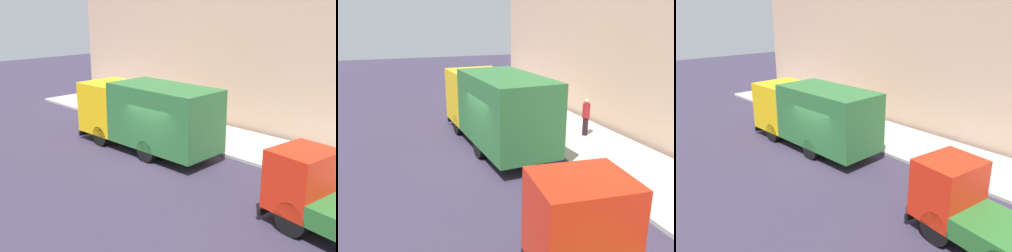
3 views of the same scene
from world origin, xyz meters
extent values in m
plane|color=#352E44|center=(0.00, 0.00, 0.00)|extent=(80.00, 80.00, 0.00)
cube|color=#B1ACA4|center=(4.96, 0.00, 0.07)|extent=(3.92, 30.00, 0.13)
cube|color=tan|center=(7.42, 0.00, 5.53)|extent=(0.50, 30.00, 11.07)
cube|color=yellow|center=(0.98, 4.01, 1.74)|extent=(2.58, 2.48, 2.49)
cube|color=black|center=(0.93, 5.19, 2.04)|extent=(2.10, 0.14, 1.40)
cube|color=#2D6B34|center=(1.11, 0.27, 1.87)|extent=(2.68, 5.18, 2.76)
cube|color=black|center=(0.93, 5.27, 0.27)|extent=(2.40, 0.21, 0.24)
cylinder|color=black|center=(-0.11, 3.49, 0.49)|extent=(0.34, 0.99, 0.98)
cylinder|color=black|center=(2.09, 3.57, 0.49)|extent=(0.34, 0.99, 0.98)
cylinder|color=black|center=(0.01, 0.23, 0.49)|extent=(0.34, 0.99, 0.98)
cylinder|color=black|center=(2.21, 0.31, 0.49)|extent=(0.34, 0.99, 0.98)
cube|color=red|center=(-0.14, -7.22, 1.50)|extent=(2.08, 1.80, 1.91)
cube|color=black|center=(-0.06, -6.44, 1.73)|extent=(1.60, 0.24, 1.07)
cube|color=black|center=(-0.05, -6.36, 0.30)|extent=(1.83, 0.33, 0.24)
cylinder|color=black|center=(5.31, 0.83, 0.56)|extent=(0.30, 0.30, 0.85)
cylinder|color=#A21F24|center=(5.31, 0.83, 1.32)|extent=(0.39, 0.39, 0.68)
sphere|color=tan|center=(5.31, 0.83, 1.76)|extent=(0.21, 0.21, 0.21)
camera|label=1|loc=(-11.39, -12.87, 6.61)|focal=44.49mm
camera|label=2|loc=(-3.63, -12.28, 5.33)|focal=36.99mm
camera|label=3|loc=(-9.09, -12.30, 6.84)|focal=37.25mm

